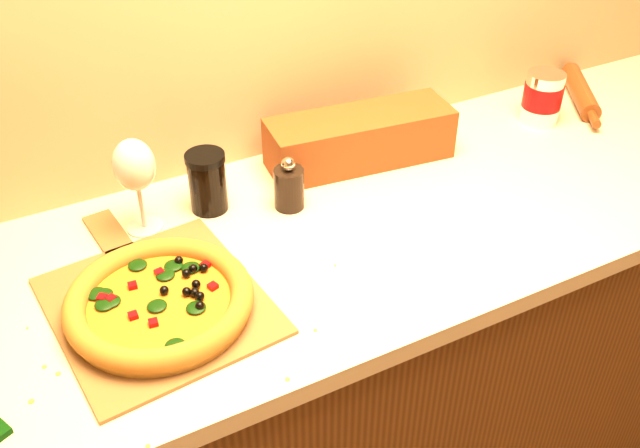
{
  "coord_description": "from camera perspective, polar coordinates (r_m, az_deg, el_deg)",
  "views": [
    {
      "loc": [
        -0.57,
        0.43,
        1.76
      ],
      "look_at": [
        -0.07,
        1.38,
        0.96
      ],
      "focal_mm": 40.0,
      "sensor_mm": 36.0,
      "label": 1
    }
  ],
  "objects": [
    {
      "name": "rolling_pin",
      "position": [
        2.01,
        20.1,
        9.93
      ],
      "size": [
        0.21,
        0.32,
        0.05
      ],
      "rotation": [
        0.0,
        0.0,
        1.01
      ],
      "color": "#52290E",
      "rests_on": "countertop"
    },
    {
      "name": "pizza_peel",
      "position": [
        1.29,
        -13.1,
        -5.96
      ],
      "size": [
        0.38,
        0.53,
        0.01
      ],
      "rotation": [
        0.0,
        0.0,
        0.1
      ],
      "color": "brown",
      "rests_on": "countertop"
    },
    {
      "name": "wine_glass",
      "position": [
        1.39,
        -14.63,
        4.39
      ],
      "size": [
        0.08,
        0.08,
        0.2
      ],
      "color": "silver",
      "rests_on": "countertop"
    },
    {
      "name": "bread_bag",
      "position": [
        1.62,
        3.21,
        6.87
      ],
      "size": [
        0.43,
        0.18,
        0.12
      ],
      "primitive_type": "cube",
      "rotation": [
        0.0,
        0.0,
        -0.11
      ],
      "color": "brown",
      "rests_on": "countertop"
    },
    {
      "name": "cabinet",
      "position": [
        1.76,
        1.31,
        -12.47
      ],
      "size": [
        2.8,
        0.65,
        0.86
      ],
      "primitive_type": "cube",
      "color": "#4B2810",
      "rests_on": "ground"
    },
    {
      "name": "pizza",
      "position": [
        1.25,
        -12.7,
        -6.08
      ],
      "size": [
        0.32,
        0.32,
        0.05
      ],
      "color": "#BC8A2F",
      "rests_on": "pizza_peel"
    },
    {
      "name": "pepper_grinder",
      "position": [
        1.46,
        -2.49,
        2.99
      ],
      "size": [
        0.06,
        0.06,
        0.12
      ],
      "color": "black",
      "rests_on": "countertop"
    },
    {
      "name": "dark_jar",
      "position": [
        1.46,
        -9.0,
        3.36
      ],
      "size": [
        0.08,
        0.08,
        0.13
      ],
      "color": "black",
      "rests_on": "countertop"
    },
    {
      "name": "bottle_cap",
      "position": [
        1.24,
        -7.33,
        -7.19
      ],
      "size": [
        0.03,
        0.03,
        0.01
      ],
      "primitive_type": "cylinder",
      "rotation": [
        0.0,
        0.0,
        0.11
      ],
      "color": "black",
      "rests_on": "countertop"
    },
    {
      "name": "countertop",
      "position": [
        1.45,
        1.56,
        -0.72
      ],
      "size": [
        2.84,
        0.68,
        0.04
      ],
      "primitive_type": "cube",
      "color": "beige",
      "rests_on": "cabinet"
    },
    {
      "name": "coffee_canister",
      "position": [
        1.86,
        17.37,
        9.68
      ],
      "size": [
        0.1,
        0.1,
        0.13
      ],
      "color": "silver",
      "rests_on": "countertop"
    }
  ]
}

